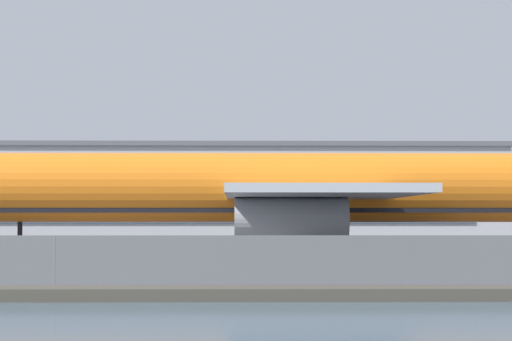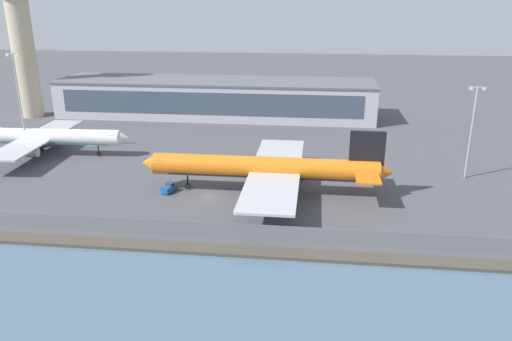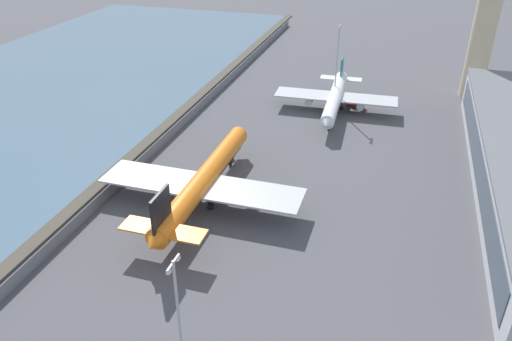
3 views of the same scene
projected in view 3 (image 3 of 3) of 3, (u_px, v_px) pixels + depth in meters
name	position (u px, v px, depth m)	size (l,w,h in m)	color
ground_plane	(209.00, 174.00, 110.78)	(500.00, 500.00, 0.00)	#4C4C51
shoreline_seawall	(127.00, 160.00, 115.86)	(320.00, 3.00, 0.50)	#474238
perimeter_fence	(144.00, 159.00, 114.24)	(280.00, 0.10, 2.46)	slate
cargo_jet_orange	(204.00, 181.00, 98.72)	(47.09, 40.49, 12.68)	orange
passenger_jet_white_teal	(335.00, 97.00, 139.79)	(40.12, 34.50, 11.35)	white
baggage_tug	(227.00, 155.00, 116.76)	(2.59, 3.55, 1.80)	#19519E
ops_van	(355.00, 102.00, 144.59)	(4.31, 5.58, 2.48)	red
control_tower	(489.00, 7.00, 139.77)	(13.29, 13.29, 45.71)	#C6B793
apron_light_mast_apron_west	(178.00, 314.00, 59.85)	(3.20, 0.40, 18.81)	#A8A8AD
apron_light_mast_apron_east	(337.00, 63.00, 138.72)	(3.20, 0.40, 23.52)	#A8A8AD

